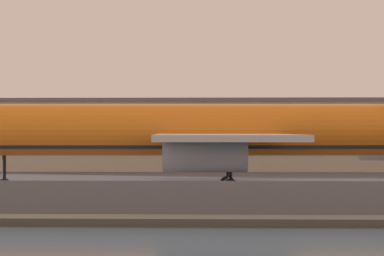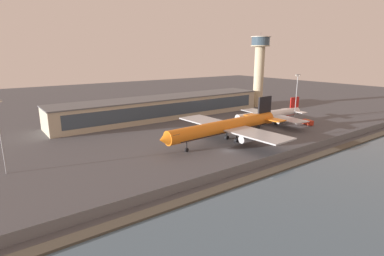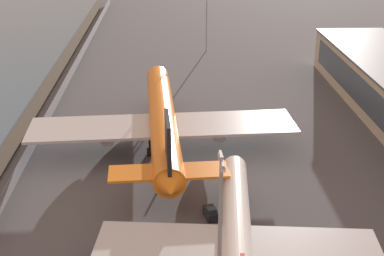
{
  "view_description": "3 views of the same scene",
  "coord_description": "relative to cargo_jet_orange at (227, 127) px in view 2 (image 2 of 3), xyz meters",
  "views": [
    {
      "loc": [
        8.55,
        -76.27,
        5.84
      ],
      "look_at": [
        5.64,
        6.49,
        6.01
      ],
      "focal_mm": 85.0,
      "sensor_mm": 36.0,
      "label": 1
    },
    {
      "loc": [
        -64.53,
        -69.07,
        31.22
      ],
      "look_at": [
        -3.21,
        15.94,
        4.97
      ],
      "focal_mm": 28.0,
      "sensor_mm": 36.0,
      "label": 2
    },
    {
      "loc": [
        96.08,
        9.23,
        43.04
      ],
      "look_at": [
        4.79,
        13.32,
        3.31
      ],
      "focal_mm": 50.0,
      "sensor_mm": 36.0,
      "label": 3
    }
  ],
  "objects": [
    {
      "name": "perimeter_fence",
      "position": [
        -6.44,
        -23.89,
        -4.41
      ],
      "size": [
        280.0,
        0.1,
        2.45
      ],
      "color": "slate",
      "rests_on": "ground"
    },
    {
      "name": "ops_van",
      "position": [
        47.29,
        -1.64,
        -4.36
      ],
      "size": [
        3.29,
        5.55,
        2.48
      ],
      "color": "red",
      "rests_on": "ground"
    },
    {
      "name": "terminal_building",
      "position": [
        3.77,
        50.19,
        -0.48
      ],
      "size": [
        110.46,
        18.26,
        10.3
      ],
      "color": "#BCB299",
      "rests_on": "ground"
    },
    {
      "name": "apron_light_mast_apron_east",
      "position": [
        -67.55,
        12.68,
        5.56
      ],
      "size": [
        3.2,
        0.4,
        19.87
      ],
      "color": "#93969B",
      "rests_on": "ground"
    },
    {
      "name": "apron_light_mast_apron_west",
      "position": [
        47.79,
        5.83,
        6.67
      ],
      "size": [
        3.2,
        0.4,
        22.03
      ],
      "color": "#93969B",
      "rests_on": "ground"
    },
    {
      "name": "ground_plane",
      "position": [
        -6.44,
        -7.89,
        -5.64
      ],
      "size": [
        500.0,
        500.0,
        0.0
      ],
      "primitive_type": "plane",
      "color": "#4C4C51"
    },
    {
      "name": "baggage_tug",
      "position": [
        23.62,
        7.02,
        -4.84
      ],
      "size": [
        3.47,
        2.25,
        1.8
      ],
      "color": "#1E2328",
      "rests_on": "ground"
    },
    {
      "name": "control_tower",
      "position": [
        65.41,
        44.77,
        18.83
      ],
      "size": [
        11.4,
        11.4,
        42.91
      ],
      "color": "#C6B793",
      "rests_on": "ground"
    },
    {
      "name": "passenger_jet_white_red",
      "position": [
        34.71,
        9.39,
        -1.34
      ],
      "size": [
        40.53,
        35.19,
        11.28
      ],
      "color": "white",
      "rests_on": "ground"
    },
    {
      "name": "cargo_jet_orange",
      "position": [
        0.0,
        0.0,
        0.0
      ],
      "size": [
        55.38,
        47.99,
        14.79
      ],
      "color": "orange",
      "rests_on": "ground"
    },
    {
      "name": "shoreline_seawall",
      "position": [
        -6.44,
        -28.39,
        -5.39
      ],
      "size": [
        320.0,
        3.0,
        0.5
      ],
      "color": "#474238",
      "rests_on": "ground"
    }
  ]
}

